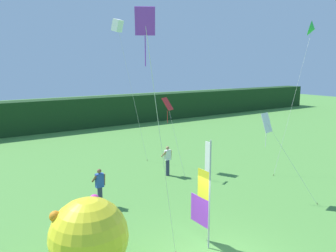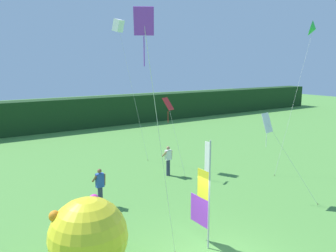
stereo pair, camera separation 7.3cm
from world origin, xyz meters
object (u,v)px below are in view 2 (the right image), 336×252
kite_white_box_5 (118,26)px  inflatable_balloon (88,236)px  kite_white_diamond_3 (269,125)px  banner_flag (204,195)px  person_mid_field (168,160)px  kite_red_diamond_0 (169,107)px  kite_purple_diamond_2 (147,50)px  kite_green_delta_6 (313,29)px  person_near_banner (100,186)px

kite_white_box_5 → inflatable_balloon: bearing=-120.6°
kite_white_diamond_3 → banner_flag: bearing=-162.1°
person_mid_field → kite_red_diamond_0: (0.17, 0.20, 3.06)m
kite_white_box_5 → kite_purple_diamond_2: bearing=-113.1°
banner_flag → kite_green_delta_6: bearing=18.7°
person_mid_field → kite_purple_diamond_2: kite_purple_diamond_2 is taller
kite_red_diamond_0 → inflatable_balloon: bearing=-138.2°
person_near_banner → kite_red_diamond_0: kite_red_diamond_0 is taller
person_near_banner → kite_purple_diamond_2: size_ratio=0.23×
banner_flag → inflatable_balloon: banner_flag is taller
kite_purple_diamond_2 → kite_white_box_5: (5.59, 13.11, 2.09)m
person_mid_field → kite_purple_diamond_2: (-6.32, -8.51, 5.78)m
person_mid_field → kite_purple_diamond_2: 12.07m
banner_flag → inflatable_balloon: size_ratio=1.61×
kite_purple_diamond_2 → banner_flag: bearing=24.8°
kite_red_diamond_0 → person_near_banner: bearing=-158.6°
kite_red_diamond_0 → kite_purple_diamond_2: size_ratio=0.59×
person_mid_field → inflatable_balloon: 9.71m
person_mid_field → kite_white_box_5: size_ratio=0.19×
kite_red_diamond_0 → kite_green_delta_6: kite_green_delta_6 is taller
kite_purple_diamond_2 → inflatable_balloon: bearing=114.4°
kite_red_diamond_0 → kite_white_box_5: bearing=101.6°
kite_red_diamond_0 → kite_purple_diamond_2: kite_purple_diamond_2 is taller
inflatable_balloon → kite_purple_diamond_2: bearing=-65.6°
kite_green_delta_6 → kite_purple_diamond_2: bearing=-160.0°
kite_purple_diamond_2 → kite_white_box_5: 14.40m
person_near_banner → inflatable_balloon: inflatable_balloon is taller
person_near_banner → kite_white_diamond_3: size_ratio=0.42×
person_near_banner → kite_white_box_5: (4.22, 6.41, 7.87)m
kite_white_diamond_3 → kite_green_delta_6: bearing=19.4°
banner_flag → kite_white_diamond_3: size_ratio=0.94×
person_mid_field → kite_red_diamond_0: size_ratio=0.39×
kite_white_box_5 → kite_green_delta_6: bearing=-40.5°
kite_purple_diamond_2 → kite_red_diamond_0: bearing=53.3°
banner_flag → inflatable_balloon: bearing=170.6°
banner_flag → person_mid_field: size_ratio=2.23×
banner_flag → kite_white_box_5: kite_white_box_5 is taller
person_mid_field → inflatable_balloon: bearing=-138.4°
kite_purple_diamond_2 → kite_green_delta_6: kite_green_delta_6 is taller
inflatable_balloon → person_mid_field: bearing=41.6°
banner_flag → person_mid_field: 7.88m
person_mid_field → inflatable_balloon: size_ratio=0.72×
kite_white_diamond_3 → kite_purple_diamond_2: bearing=-159.5°
person_mid_field → kite_green_delta_6: 11.69m
kite_red_diamond_0 → kite_white_diamond_3: 5.91m
person_near_banner → inflatable_balloon: 5.19m
inflatable_balloon → kite_green_delta_6: (15.60, 3.28, 7.26)m
person_mid_field → kite_green_delta_6: bearing=-20.7°
kite_purple_diamond_2 → person_near_banner: bearing=78.5°
banner_flag → person_near_banner: banner_flag is taller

